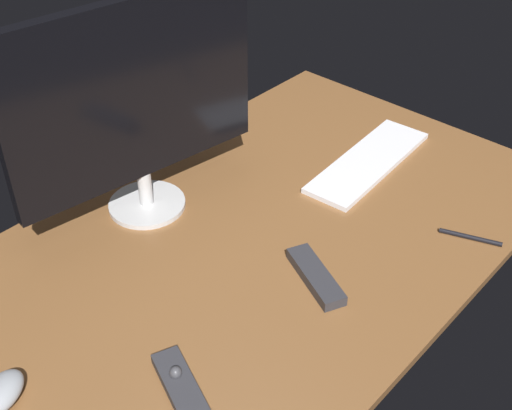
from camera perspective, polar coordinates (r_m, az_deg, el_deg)
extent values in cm
cube|color=brown|center=(142.96, -0.11, -3.28)|extent=(140.00, 84.00, 2.00)
cylinder|color=silver|center=(153.07, -9.21, 0.07)|extent=(17.18, 17.18, 1.15)
cylinder|color=silver|center=(150.34, -9.38, 1.48)|extent=(3.12, 3.12, 8.14)
cube|color=black|center=(138.19, -10.35, 9.34)|extent=(56.30, 11.05, 38.48)
cube|color=white|center=(167.25, 9.49, 3.63)|extent=(40.73, 14.93, 1.28)
cube|color=#2D2D33|center=(115.43, -6.37, -15.11)|extent=(10.35, 16.50, 1.96)
sphere|color=#3F3F44|center=(115.69, -6.83, -13.91)|extent=(2.15, 2.15, 2.15)
cube|color=#2D2D33|center=(132.88, 5.07, -6.03)|extent=(11.49, 17.37, 2.27)
cylinder|color=black|center=(149.26, 17.71, -2.62)|extent=(5.42, 12.56, 0.99)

